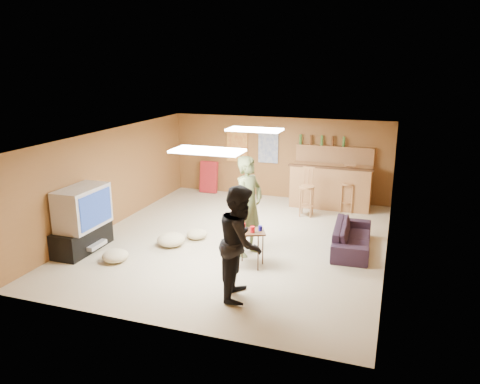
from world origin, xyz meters
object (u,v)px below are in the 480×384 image
(person_olive, at_px, (249,206))
(tray_table, at_px, (250,249))
(person_black, at_px, (241,242))
(sofa, at_px, (352,237))
(tv_body, at_px, (82,207))
(bar_counter, at_px, (330,187))

(person_olive, bearing_deg, tray_table, -140.40)
(person_black, distance_m, sofa, 3.00)
(person_olive, height_order, person_black, person_olive)
(person_olive, bearing_deg, person_black, -147.27)
(sofa, bearing_deg, tv_body, 106.94)
(bar_counter, relative_size, tray_table, 2.94)
(person_olive, xyz_separation_m, tray_table, (0.21, -0.55, -0.63))
(sofa, bearing_deg, bar_counter, 14.60)
(bar_counter, height_order, person_black, person_black)
(bar_counter, xyz_separation_m, person_olive, (-1.06, -3.54, 0.42))
(bar_counter, relative_size, person_black, 1.10)
(tv_body, relative_size, sofa, 0.62)
(tray_table, bearing_deg, tv_body, -173.67)
(tv_body, height_order, person_olive, person_olive)
(person_black, bearing_deg, sofa, -40.94)
(bar_counter, bearing_deg, sofa, -72.70)
(person_black, height_order, tray_table, person_black)
(person_black, height_order, sofa, person_black)
(sofa, bearing_deg, person_black, 146.91)
(person_olive, height_order, sofa, person_olive)
(tv_body, distance_m, tray_table, 3.36)
(tv_body, relative_size, bar_counter, 0.55)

